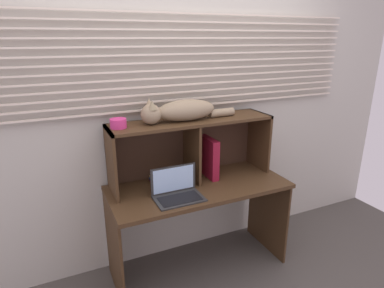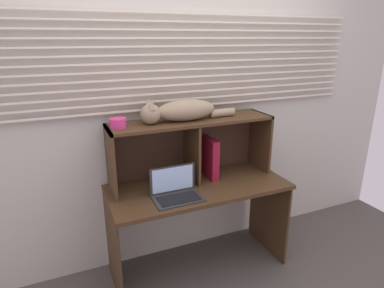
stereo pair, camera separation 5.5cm
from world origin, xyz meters
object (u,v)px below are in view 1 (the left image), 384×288
object	(u,v)px
binder_upright	(209,157)
book_stack	(166,181)
small_basket	(118,123)
laptop	(177,191)
cat	(181,111)

from	to	relation	value
binder_upright	book_stack	world-z (taller)	binder_upright
binder_upright	small_basket	bearing A→B (deg)	180.00
laptop	small_basket	world-z (taller)	small_basket
cat	laptop	xyz separation A→B (m)	(-0.13, -0.24, -0.51)
binder_upright	cat	bearing A→B (deg)	180.00
cat	binder_upright	xyz separation A→B (m)	(0.24, 0.00, -0.40)
laptop	binder_upright	xyz separation A→B (m)	(0.37, 0.24, 0.11)
book_stack	small_basket	size ratio (longest dim) A/B	2.23
laptop	book_stack	distance (m)	0.23
book_stack	binder_upright	bearing A→B (deg)	0.50
binder_upright	small_basket	distance (m)	0.78
cat	small_basket	bearing A→B (deg)	180.00
binder_upright	book_stack	size ratio (longest dim) A/B	1.29
cat	book_stack	xyz separation A→B (m)	(-0.13, -0.00, -0.53)
binder_upright	book_stack	bearing A→B (deg)	-179.50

